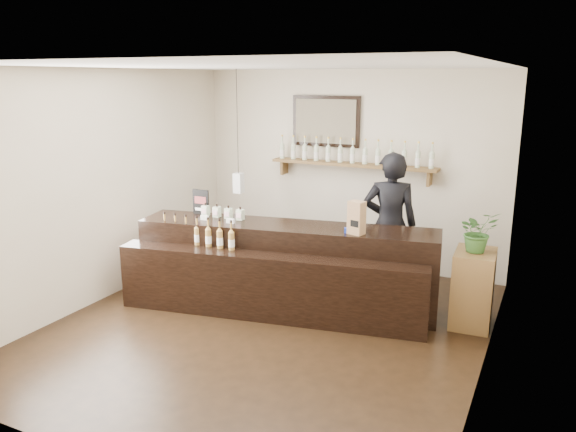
% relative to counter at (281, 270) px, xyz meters
% --- Properties ---
extents(ground, '(5.00, 5.00, 0.00)m').
position_rel_counter_xyz_m(ground, '(0.12, -0.57, -0.47)').
color(ground, black).
rests_on(ground, ground).
extents(room_shell, '(5.00, 5.00, 5.00)m').
position_rel_counter_xyz_m(room_shell, '(0.12, -0.57, 1.23)').
color(room_shell, beige).
rests_on(room_shell, ground).
extents(back_wall_decor, '(2.66, 0.96, 1.69)m').
position_rel_counter_xyz_m(back_wall_decor, '(-0.02, 1.81, 1.28)').
color(back_wall_decor, brown).
rests_on(back_wall_decor, ground).
extents(counter, '(3.62, 1.57, 1.16)m').
position_rel_counter_xyz_m(counter, '(0.00, 0.00, 0.00)').
color(counter, black).
rests_on(counter, ground).
extents(promo_sign, '(0.23, 0.03, 0.32)m').
position_rel_counter_xyz_m(promo_sign, '(-1.19, 0.11, 0.69)').
color(promo_sign, black).
rests_on(promo_sign, counter).
extents(paper_bag, '(0.20, 0.17, 0.37)m').
position_rel_counter_xyz_m(paper_bag, '(0.88, 0.11, 0.72)').
color(paper_bag, '#9D744B').
rests_on(paper_bag, counter).
extents(tape_dispenser, '(0.13, 0.09, 0.11)m').
position_rel_counter_xyz_m(tape_dispenser, '(0.81, 0.12, 0.57)').
color(tape_dispenser, '#1B35C0').
rests_on(tape_dispenser, counter).
extents(side_cabinet, '(0.46, 0.61, 0.85)m').
position_rel_counter_xyz_m(side_cabinet, '(2.12, 0.50, -0.04)').
color(side_cabinet, brown).
rests_on(side_cabinet, ground).
extents(potted_plant, '(0.54, 0.53, 0.45)m').
position_rel_counter_xyz_m(potted_plant, '(2.12, 0.50, 0.61)').
color(potted_plant, '#336026').
rests_on(potted_plant, side_cabinet).
extents(shopkeeper, '(0.86, 0.68, 2.06)m').
position_rel_counter_xyz_m(shopkeeper, '(1.02, 0.98, 0.56)').
color(shopkeeper, black).
rests_on(shopkeeper, ground).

